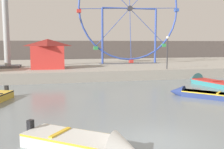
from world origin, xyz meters
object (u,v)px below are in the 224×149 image
Objects in this scene: promenade_lamp_near at (167,47)px; motorboat_navy_blue at (199,94)px; drop_tower_steel_tower at (5,7)px; carnival_booth_red_striped at (48,53)px; motorboat_pale_grey at (89,145)px; ferris_wheel_blue_frame at (130,10)px; motorboat_teal_painted at (205,82)px.

motorboat_navy_blue is at bearing -101.80° from promenade_lamp_near.
drop_tower_steel_tower is 7.42m from carnival_booth_red_striped.
motorboat_pale_grey is 0.31× the size of drop_tower_steel_tower.
carnival_booth_red_striped is at bearing -156.33° from ferris_wheel_blue_frame.
motorboat_navy_blue is 1.10× the size of carnival_booth_red_striped.
ferris_wheel_blue_frame reaches higher than carnival_booth_red_striped.
promenade_lamp_near is at bearing -78.34° from ferris_wheel_blue_frame.
motorboat_pale_grey is at bearing -122.49° from promenade_lamp_near.
promenade_lamp_near is (2.08, 9.94, 3.21)m from motorboat_navy_blue.
motorboat_navy_blue is at bearing 132.57° from motorboat_teal_painted.
motorboat_teal_painted reaches higher than motorboat_pale_grey.
motorboat_teal_painted is 15.84m from ferris_wheel_blue_frame.
promenade_lamp_near is (17.44, -6.07, -4.56)m from drop_tower_steel_tower.
ferris_wheel_blue_frame is 4.05× the size of promenade_lamp_near.
drop_tower_steel_tower reaches higher than carnival_booth_red_striped.
motorboat_navy_blue is (-3.86, -5.29, -0.02)m from motorboat_teal_painted.
motorboat_pale_grey is 21.29m from promenade_lamp_near.
motorboat_teal_painted is 0.37× the size of ferris_wheel_blue_frame.
drop_tower_steel_tower is at bearing 142.53° from motorboat_pale_grey.
promenade_lamp_near is at bearing -54.51° from motorboat_navy_blue.
carnival_booth_red_striped is (-11.04, -4.84, -5.64)m from ferris_wheel_blue_frame.
motorboat_navy_blue is at bearing 78.33° from motorboat_pale_grey.
motorboat_teal_painted is 23.34m from drop_tower_steel_tower.
ferris_wheel_blue_frame is at bearing -43.74° from motorboat_navy_blue.
drop_tower_steel_tower is 3.51× the size of carnival_booth_red_striped.
ferris_wheel_blue_frame is 1.04× the size of drop_tower_steel_tower.
motorboat_navy_blue is at bearing -91.03° from ferris_wheel_blue_frame.
ferris_wheel_blue_frame is at bearing 108.05° from motorboat_pale_grey.
promenade_lamp_near reaches higher than motorboat_teal_painted.
ferris_wheel_blue_frame is 15.88m from drop_tower_steel_tower.
motorboat_navy_blue is at bearing -46.19° from drop_tower_steel_tower.
drop_tower_steel_tower is (-15.36, 16.02, 7.77)m from motorboat_navy_blue.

